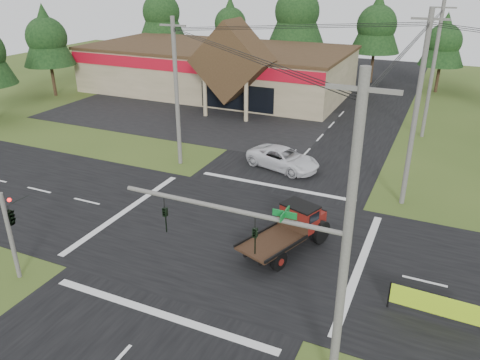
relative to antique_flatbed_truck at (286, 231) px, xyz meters
The scene contains 20 objects.
ground 3.39m from the antique_flatbed_truck, behind, with size 120.00×120.00×0.00m, color #3A4F1C.
road_ns 3.39m from the antique_flatbed_truck, behind, with size 12.00×120.00×0.02m, color black.
road_ew 3.39m from the antique_flatbed_truck, behind, with size 120.00×12.00×0.02m, color black.
parking_apron 25.74m from the antique_flatbed_truck, 131.95° to the left, with size 28.00×14.00×0.02m, color black.
cvs_building 35.24m from the antique_flatbed_truck, 122.47° to the left, with size 30.40×18.20×9.19m.
traffic_signal_mast 8.49m from the antique_flatbed_truck, 70.41° to the right, with size 8.12×0.24×7.00m.
traffic_signal_corner 13.11m from the antique_flatbed_truck, 146.06° to the right, with size 0.53×2.48×4.40m.
utility_pole_nr 9.65m from the antique_flatbed_truck, 59.71° to the right, with size 2.00×0.30×11.00m.
utility_pole_nw 14.47m from the antique_flatbed_truck, 144.02° to the left, with size 2.00×0.30×10.50m.
utility_pole_ne 10.57m from the antique_flatbed_truck, 59.39° to the left, with size 2.00×0.30×11.50m.
utility_pole_n 23.10m from the antique_flatbed_truck, 77.74° to the left, with size 2.00×0.30×11.20m.
tree_row_a 52.53m from the antique_flatbed_truck, 129.60° to the left, with size 6.72×6.72×12.12m.
tree_row_b 48.41m from the antique_flatbed_truck, 118.84° to the left, with size 5.60×5.60×10.10m.
tree_row_c 43.85m from the antique_flatbed_truck, 107.79° to the left, with size 7.28×7.28×13.13m.
tree_row_d 42.70m from the antique_flatbed_truck, 94.34° to the left, with size 6.16×6.16×11.11m.
tree_row_e 40.71m from the antique_flatbed_truck, 83.17° to the left, with size 5.04×5.04×9.09m.
tree_side_w 40.92m from the antique_flatbed_truck, 150.24° to the left, with size 5.60×5.60×10.10m.
antique_flatbed_truck is the anchor object (origin of this frame).
roadside_banner 7.79m from the antique_flatbed_truck, 18.84° to the right, with size 3.83×0.11×1.31m, color #A7DA1D, non-canonical shape.
white_pickup 11.05m from the antique_flatbed_truck, 110.31° to the left, with size 2.51×5.44×1.51m, color white.
Camera 1 is at (9.57, -19.86, 13.23)m, focal length 35.00 mm.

